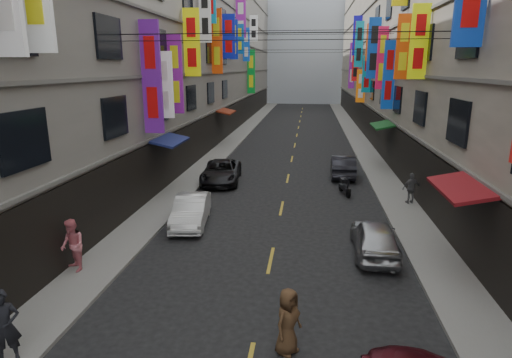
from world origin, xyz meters
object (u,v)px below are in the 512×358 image
(scooter_far_right, at_px, (345,187))
(pedestrian_lnear, at_px, (5,327))
(car_left_far, at_px, (221,172))
(pedestrian_crossing, at_px, (288,321))
(car_left_mid, at_px, (191,210))
(pedestrian_rfar, at_px, (411,188))
(car_right_mid, at_px, (375,237))
(pedestrian_lfar, at_px, (72,245))
(car_right_far, at_px, (343,166))

(scooter_far_right, bearing_deg, pedestrian_lnear, 46.66)
(car_left_far, xyz_separation_m, pedestrian_crossing, (4.88, -15.73, 0.19))
(scooter_far_right, bearing_deg, car_left_far, -26.55)
(car_left_mid, distance_m, pedestrian_rfar, 11.12)
(car_right_mid, xyz_separation_m, pedestrian_lfar, (-10.36, -2.88, 0.36))
(car_left_far, height_order, car_right_far, car_right_far)
(pedestrian_lfar, bearing_deg, car_left_mid, 102.01)
(scooter_far_right, distance_m, pedestrian_lfar, 14.56)
(car_left_mid, bearing_deg, car_right_far, 45.82)
(scooter_far_right, relative_size, car_right_far, 0.42)
(pedestrian_rfar, bearing_deg, car_right_mid, 52.60)
(car_left_mid, relative_size, pedestrian_lnear, 2.18)
(car_right_mid, height_order, pedestrian_crossing, pedestrian_crossing)
(pedestrian_rfar, bearing_deg, car_right_far, -76.54)
(scooter_far_right, relative_size, car_left_far, 0.37)
(pedestrian_lnear, distance_m, pedestrian_rfar, 18.29)
(scooter_far_right, relative_size, car_right_mid, 0.45)
(car_left_mid, height_order, pedestrian_lnear, pedestrian_lnear)
(car_right_mid, relative_size, pedestrian_rfar, 2.49)
(pedestrian_lnear, height_order, pedestrian_rfar, pedestrian_lnear)
(pedestrian_lnear, bearing_deg, car_left_mid, 50.55)
(car_right_mid, bearing_deg, scooter_far_right, -85.30)
(car_right_mid, relative_size, pedestrian_lfar, 2.16)
(car_left_far, height_order, pedestrian_lfar, pedestrian_lfar)
(pedestrian_lnear, bearing_deg, car_right_far, 35.58)
(car_left_far, xyz_separation_m, car_right_far, (7.48, 2.40, 0.03))
(car_left_mid, bearing_deg, pedestrian_rfar, 14.19)
(car_left_mid, bearing_deg, car_right_mid, -23.32)
(car_left_mid, relative_size, car_left_far, 0.83)
(car_left_mid, relative_size, car_right_mid, 1.01)
(scooter_far_right, distance_m, car_left_far, 7.50)
(pedestrian_lnear, height_order, pedestrian_lfar, pedestrian_lnear)
(car_right_far, distance_m, pedestrian_lfar, 17.92)
(pedestrian_rfar, xyz_separation_m, pedestrian_crossing, (-5.61, -12.43, -0.06))
(car_right_far, xyz_separation_m, pedestrian_lfar, (-10.02, -14.85, 0.34))
(car_right_far, bearing_deg, scooter_far_right, 88.86)
(car_left_far, bearing_deg, pedestrian_rfar, -22.60)
(car_left_far, relative_size, pedestrian_lfar, 2.62)
(car_right_far, xyz_separation_m, pedestrian_lnear, (-9.07, -19.43, 0.34))
(pedestrian_rfar, bearing_deg, scooter_far_right, -40.49)
(pedestrian_lnear, xyz_separation_m, pedestrian_rfar, (12.08, 13.73, -0.12))
(car_left_far, distance_m, pedestrian_lfar, 12.72)
(pedestrian_lfar, relative_size, pedestrian_rfar, 1.15)
(car_right_far, distance_m, pedestrian_lnear, 21.45)
(scooter_far_right, relative_size, pedestrian_lnear, 0.98)
(pedestrian_lfar, bearing_deg, pedestrian_rfar, 74.69)
(car_left_mid, bearing_deg, scooter_far_right, 30.90)
(car_left_far, height_order, pedestrian_lnear, pedestrian_lnear)
(pedestrian_rfar, height_order, pedestrian_crossing, pedestrian_crossing)
(car_left_mid, bearing_deg, pedestrian_lfar, -124.72)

